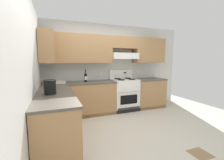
# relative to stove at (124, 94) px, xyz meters

# --- Properties ---
(ground_plane) EXTENTS (7.04, 7.04, 0.00)m
(ground_plane) POSITION_rel_stove_xyz_m (-0.72, -1.25, -0.48)
(ground_plane) COLOR beige
(floor_accent_tile) EXTENTS (0.30, 0.30, 0.01)m
(floor_accent_tile) POSITION_rel_stove_xyz_m (0.15, -2.46, -0.48)
(floor_accent_tile) COLOR olive
(floor_accent_tile) RESTS_ON ground_plane
(wall_back) EXTENTS (4.68, 0.57, 2.55)m
(wall_back) POSITION_rel_stove_xyz_m (-0.32, 0.27, 1.00)
(wall_back) COLOR silver
(wall_back) RESTS_ON ground_plane
(wall_left) EXTENTS (0.47, 4.00, 2.55)m
(wall_left) POSITION_rel_stove_xyz_m (-2.32, -1.02, 0.86)
(wall_left) COLOR silver
(wall_left) RESTS_ON ground_plane
(counter_back_run) EXTENTS (3.60, 0.65, 0.91)m
(counter_back_run) POSITION_rel_stove_xyz_m (-0.59, -0.01, -0.03)
(counter_back_run) COLOR #A87A4C
(counter_back_run) RESTS_ON ground_plane
(counter_left_run) EXTENTS (0.63, 1.91, 0.91)m
(counter_left_run) POSITION_rel_stove_xyz_m (-1.97, -1.26, -0.03)
(counter_left_run) COLOR #A87A4C
(counter_left_run) RESTS_ON ground_plane
(stove) EXTENTS (0.76, 0.62, 1.20)m
(stove) POSITION_rel_stove_xyz_m (0.00, 0.00, 0.00)
(stove) COLOR white
(stove) RESTS_ON ground_plane
(wine_bottle) EXTENTS (0.07, 0.08, 0.35)m
(wine_bottle) POSITION_rel_stove_xyz_m (-1.17, -0.01, 0.57)
(wine_bottle) COLOR black
(wine_bottle) RESTS_ON counter_back_run
(bowl) EXTENTS (0.37, 0.27, 0.07)m
(bowl) POSITION_rel_stove_xyz_m (-1.89, -0.02, 0.45)
(bowl) COLOR beige
(bowl) RESTS_ON counter_back_run
(bucket) EXTENTS (0.21, 0.21, 0.24)m
(bucket) POSITION_rel_stove_xyz_m (-2.04, -1.31, 0.56)
(bucket) COLOR black
(bucket) RESTS_ON counter_left_run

